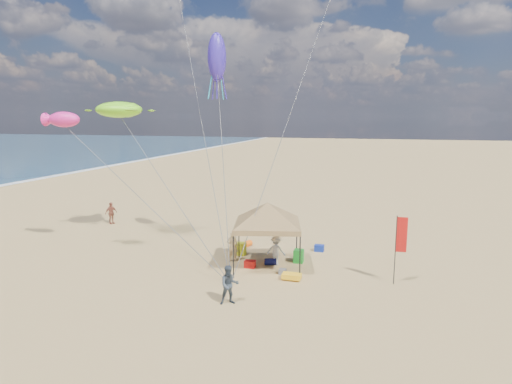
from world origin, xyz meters
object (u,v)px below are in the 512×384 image
cooler_blue (319,248)px  person_far_a (111,213)px  canopy_tent (267,205)px  person_near_c (276,250)px  cooler_red (250,264)px  person_near_a (232,246)px  chair_yellow (241,249)px  feather_flag (400,239)px  person_near_b (229,285)px  chair_green (299,256)px  beach_cart (292,276)px

cooler_blue → person_far_a: size_ratio=0.34×
canopy_tent → person_near_c: canopy_tent is taller
canopy_tent → cooler_red: bearing=-162.5°
person_near_a → person_far_a: size_ratio=1.04×
cooler_blue → chair_yellow: 4.55m
cooler_blue → person_near_a: size_ratio=0.33×
person_near_a → feather_flag: bearing=150.0°
cooler_blue → person_near_b: 8.63m
chair_green → chair_yellow: same height
feather_flag → beach_cart: (-4.83, -0.83, -1.97)m
feather_flag → chair_green: (-4.98, 1.81, -1.82)m
canopy_tent → person_near_a: size_ratio=3.78×
canopy_tent → person_near_b: canopy_tent is taller
beach_cart → person_near_b: (-1.96, -3.33, 0.63)m
cooler_red → cooler_blue: size_ratio=1.00×
person_near_a → person_near_b: (1.66, -5.20, 0.00)m
canopy_tent → chair_yellow: size_ratio=8.92×
canopy_tent → cooler_blue: (2.21, 3.48, -3.10)m
feather_flag → person_far_a: 20.73m
cooler_blue → beach_cart: size_ratio=0.60×
person_far_a → cooler_blue: bearing=-75.9°
person_near_c → person_near_a: bearing=0.2°
cooler_blue → person_near_c: 3.53m
cooler_red → person_far_a: 13.86m
cooler_red → beach_cart: (2.42, -1.13, 0.01)m
beach_cart → cooler_blue: bearing=82.5°
canopy_tent → feather_flag: 6.53m
chair_green → cooler_red: bearing=-146.4°
beach_cart → person_near_a: (-3.62, 1.87, 0.63)m
cooler_red → person_near_a: bearing=148.3°
person_far_a → chair_yellow: bearing=-87.8°
beach_cart → person_far_a: size_ratio=0.57×
person_near_b → person_far_a: (-12.84, 10.66, -0.03)m
canopy_tent → person_near_c: (0.33, 0.55, -2.52)m
cooler_red → cooler_blue: same height
cooler_red → person_near_a: person_near_a is taller
person_far_a → feather_flag: bearing=-85.2°
person_far_a → chair_green: bearing=-84.6°
cooler_red → person_near_b: (0.46, -4.46, 0.64)m
chair_green → beach_cart: chair_green is taller
cooler_red → chair_yellow: (-1.09, 1.89, 0.16)m
canopy_tent → person_near_a: bearing=167.0°
beach_cart → person_near_c: size_ratio=0.58×
chair_yellow → person_near_a: (-0.11, -1.15, 0.48)m
person_near_b → person_far_a: size_ratio=1.04×
beach_cart → person_far_a: person_far_a is taller
chair_green → person_far_a: size_ratio=0.44×
chair_yellow → chair_green: bearing=-6.5°
chair_green → canopy_tent: bearing=-138.9°
chair_yellow → person_near_b: 6.56m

